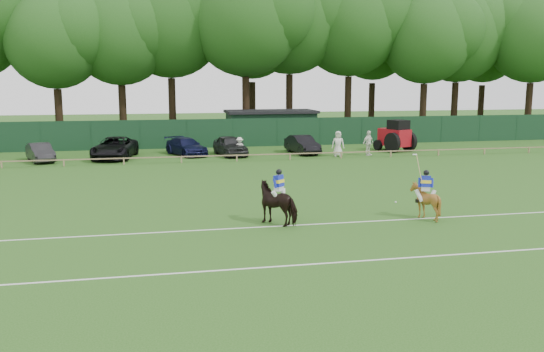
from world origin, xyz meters
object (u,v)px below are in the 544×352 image
object	(u,v)px
spectator_left	(240,147)
spectator_right	(338,144)
polo_ball	(396,202)
suv_black	(115,148)
hatch_grey	(230,146)
estate_black	(302,145)
sedan_navy	(186,147)
horse_dark	(279,203)
sedan_grey	(40,152)
tractor	(396,136)
horse_chestnut	(425,201)
spectator_mid	(368,143)
utility_shed	(271,126)

from	to	relation	value
spectator_left	spectator_right	xyz separation A→B (m)	(7.53, -1.14, 0.22)
spectator_left	polo_ball	bearing A→B (deg)	-74.92
suv_black	hatch_grey	distance (m)	8.79
estate_black	hatch_grey	bearing A→B (deg)	171.51
sedan_navy	hatch_grey	world-z (taller)	hatch_grey
horse_dark	suv_black	world-z (taller)	horse_dark
sedan_grey	tractor	size ratio (longest dim) A/B	1.13
suv_black	estate_black	bearing A→B (deg)	9.33
tractor	horse_chestnut	bearing A→B (deg)	-130.15
sedan_grey	spectator_right	size ratio (longest dim) A/B	2.07
spectator_mid	tractor	xyz separation A→B (m)	(3.26, 2.19, 0.25)
suv_black	tractor	size ratio (longest dim) A/B	1.60
hatch_grey	estate_black	world-z (taller)	hatch_grey
horse_dark	sedan_grey	distance (m)	25.01
sedan_navy	spectator_right	xyz separation A→B (m)	(11.49, -3.09, 0.30)
horse_chestnut	tractor	distance (m)	23.86
hatch_grey	utility_shed	world-z (taller)	utility_shed
spectator_mid	polo_ball	bearing A→B (deg)	-135.82
spectator_right	spectator_mid	bearing A→B (deg)	15.90
sedan_grey	polo_ball	bearing A→B (deg)	-64.22
suv_black	hatch_grey	xyz separation A→B (m)	(8.79, -0.04, -0.02)
horse_chestnut	estate_black	distance (m)	22.32
sedan_grey	polo_ball	size ratio (longest dim) A/B	45.15
horse_dark	tractor	distance (m)	26.39
horse_dark	spectator_left	bearing A→B (deg)	-137.93
suv_black	sedan_grey	bearing A→B (deg)	-163.39
sedan_navy	estate_black	size ratio (longest dim) A/B	1.06
sedan_navy	utility_shed	world-z (taller)	utility_shed
estate_black	polo_ball	distance (m)	19.18
spectator_mid	spectator_right	world-z (taller)	spectator_right
estate_black	spectator_left	xyz separation A→B (m)	(-5.26, -1.07, 0.04)
sedan_grey	utility_shed	size ratio (longest dim) A/B	0.48
sedan_grey	utility_shed	distance (m)	21.11
spectator_mid	tractor	distance (m)	3.93
suv_black	estate_black	distance (m)	14.63
estate_black	sedan_grey	bearing A→B (deg)	173.63
horse_chestnut	utility_shed	world-z (taller)	utility_shed
spectator_right	tractor	xyz separation A→B (m)	(5.75, 2.20, 0.25)
hatch_grey	estate_black	bearing A→B (deg)	-10.47
estate_black	spectator_right	distance (m)	3.18
spectator_left	spectator_right	bearing A→B (deg)	-8.63
sedan_navy	hatch_grey	distance (m)	3.48
suv_black	spectator_right	world-z (taller)	spectator_right
sedan_navy	spectator_right	size ratio (longest dim) A/B	2.39
hatch_grey	tractor	bearing A→B (deg)	-10.20
polo_ball	tractor	xyz separation A→B (m)	(8.40, 19.15, 1.19)
horse_chestnut	utility_shed	xyz separation A→B (m)	(-0.37, 30.96, 0.77)
spectator_right	suv_black	bearing A→B (deg)	-172.11
estate_black	spectator_mid	size ratio (longest dim) A/B	2.25
sedan_grey	spectator_left	xyz separation A→B (m)	(14.56, -0.54, 0.10)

